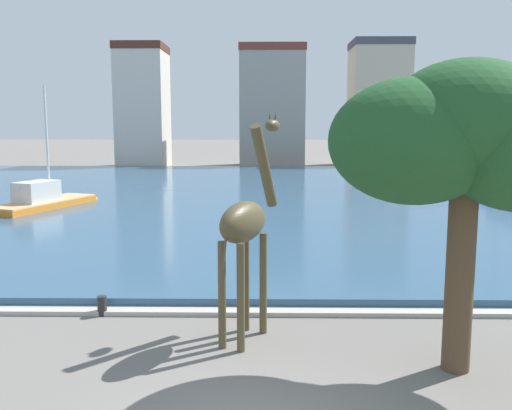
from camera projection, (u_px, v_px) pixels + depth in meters
The scene contains 12 objects.
harbor_water at pixel (263, 195), 36.95m from camera, with size 83.11×44.85×0.31m, color #2D5170.
quay_edge_coping at pixel (261, 312), 14.53m from camera, with size 83.11×0.50×0.12m, color #ADA89E.
giraffe_statue at pixel (246, 225), 12.56m from camera, with size 1.58×2.81×5.11m.
sailboat_orange at pixel (49, 202), 30.78m from camera, with size 4.29×7.64×6.77m.
sailboat_teal at pixel (463, 170), 52.08m from camera, with size 3.35×7.77×7.31m.
sailboat_grey at pixel (498, 195), 33.66m from camera, with size 4.47×9.70×8.31m.
sailboat_white at pixel (390, 172), 49.92m from camera, with size 3.29×9.59×6.35m.
shade_tree at pixel (468, 139), 10.58m from camera, with size 5.16×3.54×6.05m.
mooring_bollard at pixel (102, 306), 14.41m from camera, with size 0.24×0.24×0.50m, color #232326.
townhouse_narrow_midrow at pixel (143, 106), 61.54m from camera, with size 5.14×6.15×13.08m.
townhouse_corner_house at pixel (272, 106), 62.85m from camera, with size 7.16×5.70×13.14m.
townhouse_tall_gabled at pixel (378, 104), 63.38m from camera, with size 6.26×6.32×13.74m.
Camera 1 is at (0.09, -7.97, 4.87)m, focal length 39.89 mm.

